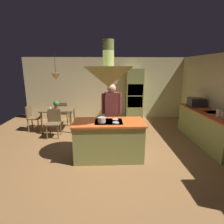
{
  "coord_description": "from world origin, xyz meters",
  "views": [
    {
      "loc": [
        -0.07,
        -4.25,
        2.15
      ],
      "look_at": [
        0.1,
        0.4,
        1.0
      ],
      "focal_mm": 29.06,
      "sensor_mm": 36.0,
      "label": 1
    }
  ],
  "objects_px": {
    "oven_tower": "(134,95)",
    "chair_by_back_wall": "(63,112)",
    "canister_sugar": "(219,113)",
    "microwave_on_counter": "(196,102)",
    "person_at_island": "(112,111)",
    "potted_plant_on_table": "(56,104)",
    "cup_on_table": "(50,109)",
    "kitchen_island": "(109,140)",
    "dining_table": "(58,112)",
    "chair_facing_island": "(54,121)",
    "canister_flour": "(223,115)",
    "cooking_pot_on_cooktop": "(102,120)",
    "chair_at_corner": "(32,116)"
  },
  "relations": [
    {
      "from": "chair_at_corner",
      "to": "cup_on_table",
      "type": "height_order",
      "value": "chair_at_corner"
    },
    {
      "from": "oven_tower",
      "to": "cooking_pot_on_cooktop",
      "type": "height_order",
      "value": "oven_tower"
    },
    {
      "from": "dining_table",
      "to": "cooking_pot_on_cooktop",
      "type": "distance_m",
      "value": 2.73
    },
    {
      "from": "kitchen_island",
      "to": "microwave_on_counter",
      "type": "distance_m",
      "value": 3.29
    },
    {
      "from": "person_at_island",
      "to": "cooking_pot_on_cooktop",
      "type": "distance_m",
      "value": 0.85
    },
    {
      "from": "potted_plant_on_table",
      "to": "cup_on_table",
      "type": "relative_size",
      "value": 3.33
    },
    {
      "from": "microwave_on_counter",
      "to": "chair_by_back_wall",
      "type": "bearing_deg",
      "value": 165.55
    },
    {
      "from": "person_at_island",
      "to": "canister_sugar",
      "type": "relative_size",
      "value": 9.78
    },
    {
      "from": "oven_tower",
      "to": "canister_sugar",
      "type": "xyz_separation_m",
      "value": [
        1.74,
        -2.89,
        -0.04
      ]
    },
    {
      "from": "canister_sugar",
      "to": "microwave_on_counter",
      "type": "bearing_deg",
      "value": 90.0
    },
    {
      "from": "cup_on_table",
      "to": "canister_flour",
      "type": "height_order",
      "value": "canister_flour"
    },
    {
      "from": "dining_table",
      "to": "cup_on_table",
      "type": "distance_m",
      "value": 0.33
    },
    {
      "from": "potted_plant_on_table",
      "to": "kitchen_island",
      "type": "bearing_deg",
      "value": -49.33
    },
    {
      "from": "dining_table",
      "to": "kitchen_island",
      "type": "bearing_deg",
      "value": -51.01
    },
    {
      "from": "canister_sugar",
      "to": "person_at_island",
      "type": "bearing_deg",
      "value": 173.15
    },
    {
      "from": "chair_by_back_wall",
      "to": "cup_on_table",
      "type": "distance_m",
      "value": 0.91
    },
    {
      "from": "person_at_island",
      "to": "microwave_on_counter",
      "type": "bearing_deg",
      "value": 17.62
    },
    {
      "from": "canister_sugar",
      "to": "cooking_pot_on_cooktop",
      "type": "distance_m",
      "value": 3.04
    },
    {
      "from": "chair_by_back_wall",
      "to": "canister_sugar",
      "type": "relative_size",
      "value": 4.92
    },
    {
      "from": "kitchen_island",
      "to": "oven_tower",
      "type": "relative_size",
      "value": 0.79
    },
    {
      "from": "oven_tower",
      "to": "microwave_on_counter",
      "type": "bearing_deg",
      "value": -44.14
    },
    {
      "from": "chair_at_corner",
      "to": "cooking_pot_on_cooktop",
      "type": "xyz_separation_m",
      "value": [
        2.46,
        -2.23,
        0.5
      ]
    },
    {
      "from": "oven_tower",
      "to": "chair_at_corner",
      "type": "bearing_deg",
      "value": -162.92
    },
    {
      "from": "person_at_island",
      "to": "chair_by_back_wall",
      "type": "relative_size",
      "value": 1.99
    },
    {
      "from": "kitchen_island",
      "to": "chair_facing_island",
      "type": "relative_size",
      "value": 1.9
    },
    {
      "from": "dining_table",
      "to": "person_at_island",
      "type": "xyz_separation_m",
      "value": [
        1.79,
        -1.42,
        0.35
      ]
    },
    {
      "from": "oven_tower",
      "to": "chair_by_back_wall",
      "type": "relative_size",
      "value": 2.42
    },
    {
      "from": "chair_facing_island",
      "to": "oven_tower",
      "type": "bearing_deg",
      "value": 32.27
    },
    {
      "from": "chair_at_corner",
      "to": "canister_sugar",
      "type": "distance_m",
      "value": 5.76
    },
    {
      "from": "dining_table",
      "to": "chair_at_corner",
      "type": "distance_m",
      "value": 0.93
    },
    {
      "from": "person_at_island",
      "to": "microwave_on_counter",
      "type": "relative_size",
      "value": 3.76
    },
    {
      "from": "person_at_island",
      "to": "canister_flour",
      "type": "xyz_separation_m",
      "value": [
        2.75,
        -0.51,
        0.01
      ]
    },
    {
      "from": "oven_tower",
      "to": "dining_table",
      "type": "xyz_separation_m",
      "value": [
        -2.8,
        -1.14,
        -0.4
      ]
    },
    {
      "from": "canister_flour",
      "to": "kitchen_island",
      "type": "bearing_deg",
      "value": -176.55
    },
    {
      "from": "kitchen_island",
      "to": "chair_facing_island",
      "type": "bearing_deg",
      "value": 139.06
    },
    {
      "from": "dining_table",
      "to": "chair_by_back_wall",
      "type": "xyz_separation_m",
      "value": [
        0.0,
        0.63,
        -0.15
      ]
    },
    {
      "from": "chair_at_corner",
      "to": "microwave_on_counter",
      "type": "relative_size",
      "value": 1.89
    },
    {
      "from": "kitchen_island",
      "to": "chair_at_corner",
      "type": "xyz_separation_m",
      "value": [
        -2.62,
        2.1,
        0.04
      ]
    },
    {
      "from": "person_at_island",
      "to": "chair_facing_island",
      "type": "bearing_deg",
      "value": 156.09
    },
    {
      "from": "canister_flour",
      "to": "oven_tower",
      "type": "bearing_deg",
      "value": 119.53
    },
    {
      "from": "canister_sugar",
      "to": "dining_table",
      "type": "bearing_deg",
      "value": 158.93
    },
    {
      "from": "oven_tower",
      "to": "dining_table",
      "type": "bearing_deg",
      "value": -157.79
    },
    {
      "from": "oven_tower",
      "to": "dining_table",
      "type": "relative_size",
      "value": 1.94
    },
    {
      "from": "chair_at_corner",
      "to": "chair_facing_island",
      "type": "bearing_deg",
      "value": -124.21
    },
    {
      "from": "cooking_pot_on_cooktop",
      "to": "dining_table",
      "type": "bearing_deg",
      "value": 124.63
    },
    {
      "from": "chair_at_corner",
      "to": "cooking_pot_on_cooktop",
      "type": "relative_size",
      "value": 4.83
    },
    {
      "from": "potted_plant_on_table",
      "to": "chair_by_back_wall",
      "type": "bearing_deg",
      "value": 87.05
    },
    {
      "from": "chair_facing_island",
      "to": "canister_flour",
      "type": "xyz_separation_m",
      "value": [
        4.54,
        -1.3,
        0.5
      ]
    },
    {
      "from": "chair_facing_island",
      "to": "canister_flour",
      "type": "height_order",
      "value": "canister_flour"
    },
    {
      "from": "canister_flour",
      "to": "cooking_pot_on_cooktop",
      "type": "height_order",
      "value": "canister_flour"
    }
  ]
}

